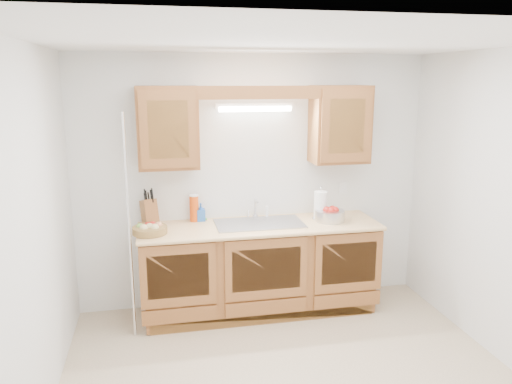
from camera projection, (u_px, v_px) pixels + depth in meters
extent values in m
plane|color=#C8B190|center=(292.00, 379.00, 3.84)|extent=(3.50, 3.50, 0.00)
plane|color=white|center=(298.00, 42.00, 3.28)|extent=(3.50, 3.50, 0.00)
cube|color=silver|center=(253.00, 182.00, 4.99)|extent=(3.50, 0.02, 2.50)
cube|color=silver|center=(390.00, 321.00, 2.13)|extent=(3.50, 0.02, 2.50)
cube|color=silver|center=(33.00, 239.00, 3.22)|extent=(0.02, 3.00, 2.50)
cube|color=silver|center=(510.00, 211.00, 3.90)|extent=(0.02, 3.00, 2.50)
cube|color=brown|center=(259.00, 269.00, 4.89)|extent=(2.20, 0.60, 0.86)
cube|color=#DAB072|center=(260.00, 226.00, 4.78)|extent=(2.30, 0.63, 0.04)
cube|color=brown|center=(168.00, 128.00, 4.55)|extent=(0.55, 0.33, 0.75)
cube|color=brown|center=(340.00, 124.00, 4.87)|extent=(0.55, 0.33, 0.75)
cube|color=brown|center=(260.00, 92.00, 4.50)|extent=(2.20, 0.05, 0.12)
cylinder|color=white|center=(255.00, 109.00, 4.74)|extent=(0.70, 0.05, 0.05)
cube|color=white|center=(255.00, 106.00, 4.76)|extent=(0.76, 0.06, 0.05)
cube|color=#9E9EA3|center=(259.00, 223.00, 4.79)|extent=(0.84, 0.46, 0.01)
cube|color=#9E9EA3|center=(238.00, 233.00, 4.77)|extent=(0.39, 0.40, 0.16)
cube|color=#9E9EA3|center=(280.00, 230.00, 4.85)|extent=(0.39, 0.40, 0.16)
cylinder|color=silver|center=(255.00, 216.00, 4.98)|extent=(0.06, 0.06, 0.04)
cylinder|color=silver|center=(255.00, 209.00, 4.96)|extent=(0.02, 0.02, 0.16)
cylinder|color=silver|center=(256.00, 201.00, 4.89)|extent=(0.02, 0.12, 0.02)
cylinder|color=white|center=(267.00, 212.00, 4.99)|extent=(0.03, 0.03, 0.12)
cylinder|color=silver|center=(129.00, 229.00, 4.28)|extent=(0.03, 0.03, 2.00)
cube|color=white|center=(343.00, 188.00, 5.19)|extent=(0.08, 0.01, 0.12)
cylinder|color=olive|center=(150.00, 230.00, 4.48)|extent=(0.33, 0.33, 0.06)
sphere|color=#D8C67F|center=(144.00, 228.00, 4.43)|extent=(0.08, 0.08, 0.08)
sphere|color=#D8C67F|center=(155.00, 228.00, 4.44)|extent=(0.08, 0.08, 0.08)
sphere|color=tan|center=(158.00, 226.00, 4.52)|extent=(0.07, 0.07, 0.07)
sphere|color=#B41C14|center=(148.00, 226.00, 4.52)|extent=(0.07, 0.07, 0.07)
sphere|color=#72A53F|center=(140.00, 227.00, 4.48)|extent=(0.07, 0.07, 0.07)
sphere|color=#D8C67F|center=(150.00, 227.00, 4.46)|extent=(0.08, 0.08, 0.08)
sphere|color=#B41C14|center=(153.00, 225.00, 4.55)|extent=(0.07, 0.07, 0.07)
cube|color=brown|center=(149.00, 213.00, 4.71)|extent=(0.19, 0.24, 0.28)
cylinder|color=black|center=(145.00, 198.00, 4.65)|extent=(0.03, 0.04, 0.10)
cylinder|color=black|center=(149.00, 198.00, 4.65)|extent=(0.03, 0.04, 0.10)
cylinder|color=black|center=(152.00, 197.00, 4.66)|extent=(0.03, 0.04, 0.10)
cylinder|color=black|center=(146.00, 196.00, 4.69)|extent=(0.03, 0.04, 0.10)
cylinder|color=black|center=(151.00, 195.00, 4.70)|extent=(0.03, 0.04, 0.10)
cylinder|color=black|center=(145.00, 194.00, 4.72)|extent=(0.03, 0.04, 0.10)
cylinder|color=black|center=(152.00, 193.00, 4.73)|extent=(0.03, 0.04, 0.10)
cylinder|color=#D7460B|center=(194.00, 209.00, 4.85)|extent=(0.10, 0.10, 0.25)
cylinder|color=white|center=(194.00, 195.00, 4.82)|extent=(0.09, 0.09, 0.01)
imported|color=blue|center=(201.00, 212.00, 4.87)|extent=(0.08, 0.08, 0.18)
cube|color=#CC333F|center=(201.00, 220.00, 4.91)|extent=(0.12, 0.09, 0.01)
cube|color=green|center=(201.00, 219.00, 4.91)|extent=(0.12, 0.09, 0.02)
cylinder|color=silver|center=(320.00, 218.00, 4.96)|extent=(0.16, 0.16, 0.01)
cylinder|color=silver|center=(320.00, 203.00, 4.92)|extent=(0.02, 0.02, 0.32)
cylinder|color=white|center=(320.00, 205.00, 4.92)|extent=(0.16, 0.16, 0.27)
sphere|color=silver|center=(321.00, 188.00, 4.89)|extent=(0.02, 0.02, 0.02)
cylinder|color=silver|center=(330.00, 216.00, 4.87)|extent=(0.38, 0.38, 0.11)
sphere|color=#B41C14|center=(327.00, 210.00, 4.85)|extent=(0.08, 0.08, 0.08)
sphere|color=#B41C14|center=(332.00, 209.00, 4.89)|extent=(0.08, 0.08, 0.08)
sphere|color=#B41C14|center=(331.00, 211.00, 4.83)|extent=(0.08, 0.08, 0.08)
sphere|color=#B41C14|center=(335.00, 210.00, 4.85)|extent=(0.08, 0.08, 0.08)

